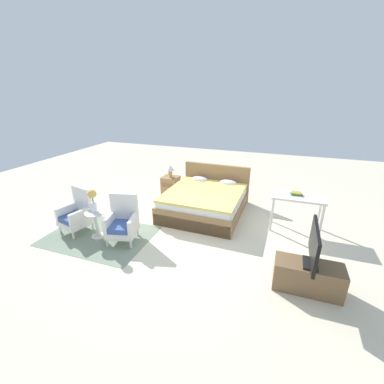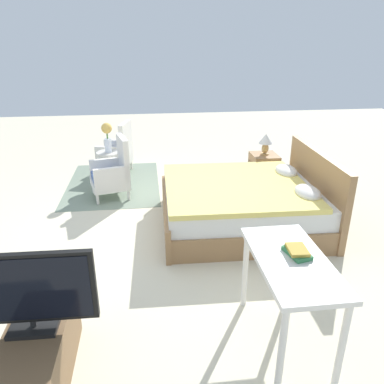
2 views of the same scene
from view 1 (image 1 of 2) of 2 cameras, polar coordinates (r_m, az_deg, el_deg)
ground_plane at (r=5.48m, az=0.17°, el=-8.86°), size 16.00×16.00×0.00m
floor_rug at (r=5.67m, az=-19.82°, el=-9.13°), size 2.10×1.50×0.01m
bed at (r=6.22m, az=3.01°, el=-1.90°), size 1.82×2.05×0.96m
armchair_by_window_left at (r=5.88m, az=-24.19°, el=-4.48°), size 0.66×0.66×0.92m
armchair_by_window_right at (r=5.22m, az=-15.15°, el=-6.54°), size 0.65×0.65×0.92m
side_table at (r=5.48m, az=-20.51°, el=-6.19°), size 0.40×0.40×0.56m
flower_vase at (r=5.28m, az=-21.22°, el=-1.38°), size 0.17×0.17×0.48m
nightstand at (r=7.14m, az=-4.74°, el=1.17°), size 0.44×0.41×0.58m
table_lamp at (r=6.98m, az=-4.87°, el=5.06°), size 0.22×0.22×0.33m
tv_stand at (r=4.34m, az=24.29°, el=-16.79°), size 0.96×0.40×0.45m
tv_flatscreen at (r=4.04m, az=25.49°, el=-10.77°), size 0.21×0.89×0.60m
vanity_desk at (r=5.72m, az=22.45°, el=-1.93°), size 1.04×0.52×0.77m
book_stack at (r=5.72m, az=22.16°, el=-0.33°), size 0.24×0.18×0.06m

